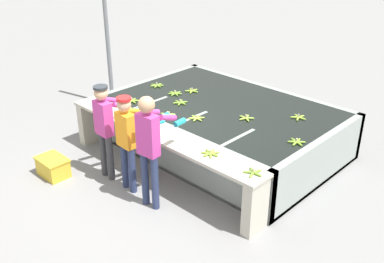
{
  "coord_description": "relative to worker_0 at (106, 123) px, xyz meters",
  "views": [
    {
      "loc": [
        4.8,
        -3.96,
        3.96
      ],
      "look_at": [
        0.0,
        1.0,
        0.6
      ],
      "focal_mm": 42.0,
      "sensor_mm": 36.0,
      "label": 1
    }
  ],
  "objects": [
    {
      "name": "banana_bunch_floating_7",
      "position": [
        0.3,
        1.06,
        -0.09
      ],
      "size": [
        0.28,
        0.27,
        0.08
      ],
      "color": "#9EC642",
      "rests_on": "wash_tank"
    },
    {
      "name": "banana_bunch_floating_9",
      "position": [
        1.96,
        2.51,
        -0.09
      ],
      "size": [
        0.27,
        0.28,
        0.08
      ],
      "color": "#93BC3D",
      "rests_on": "wash_tank"
    },
    {
      "name": "worker_1",
      "position": [
        0.55,
        0.01,
        -0.03
      ],
      "size": [
        0.43,
        0.72,
        1.57
      ],
      "color": "navy",
      "rests_on": "ground"
    },
    {
      "name": "banana_bunch_floating_6",
      "position": [
        -0.34,
        1.85,
        -0.09
      ],
      "size": [
        0.28,
        0.28,
        0.08
      ],
      "color": "#75A333",
      "rests_on": "wash_tank"
    },
    {
      "name": "banana_bunch_floating_3",
      "position": [
        0.07,
        1.59,
        -0.09
      ],
      "size": [
        0.28,
        0.26,
        0.08
      ],
      "color": "#75A333",
      "rests_on": "wash_tank"
    },
    {
      "name": "banana_bunch_floating_1",
      "position": [
        -0.91,
        1.9,
        -0.09
      ],
      "size": [
        0.28,
        0.28,
        0.08
      ],
      "color": "#75A333",
      "rests_on": "wash_tank"
    },
    {
      "name": "banana_bunch_floating_2",
      "position": [
        2.43,
        1.71,
        -0.09
      ],
      "size": [
        0.27,
        0.28,
        0.08
      ],
      "color": "#7FAD33",
      "rests_on": "wash_tank"
    },
    {
      "name": "work_ledge",
      "position": [
        0.67,
        0.5,
        -0.36
      ],
      "size": [
        4.08,
        0.45,
        0.86
      ],
      "color": "#B7B2A3",
      "rests_on": "ground"
    },
    {
      "name": "banana_bunch_floating_5",
      "position": [
        -0.63,
        1.03,
        -0.09
      ],
      "size": [
        0.28,
        0.28,
        0.08
      ],
      "color": "#7FAD33",
      "rests_on": "wash_tank"
    },
    {
      "name": "worker_0",
      "position": [
        0.0,
        0.0,
        0.0
      ],
      "size": [
        0.43,
        0.72,
        1.6
      ],
      "color": "#38383D",
      "rests_on": "ground"
    },
    {
      "name": "crate",
      "position": [
        -0.69,
        -0.65,
        -0.8
      ],
      "size": [
        0.55,
        0.39,
        0.32
      ],
      "color": "gold",
      "rests_on": "ground"
    },
    {
      "name": "banana_bunch_floating_4",
      "position": [
        1.35,
        1.88,
        -0.09
      ],
      "size": [
        0.27,
        0.28,
        0.08
      ],
      "color": "#93BC3D",
      "rests_on": "wash_tank"
    },
    {
      "name": "banana_bunch_floating_8",
      "position": [
        0.75,
        1.3,
        -0.09
      ],
      "size": [
        0.28,
        0.27,
        0.08
      ],
      "color": "#9EC642",
      "rests_on": "wash_tank"
    },
    {
      "name": "wash_tank",
      "position": [
        0.67,
        2.09,
        -0.54
      ],
      "size": [
        4.08,
        2.74,
        0.86
      ],
      "color": "gray",
      "rests_on": "ground"
    },
    {
      "name": "banana_bunch_ledge_2",
      "position": [
        2.51,
        0.54,
        -0.09
      ],
      "size": [
        0.26,
        0.28,
        0.08
      ],
      "color": "#75A333",
      "rests_on": "work_ledge"
    },
    {
      "name": "banana_bunch_floating_0",
      "position": [
        -0.19,
        2.17,
        -0.09
      ],
      "size": [
        0.28,
        0.27,
        0.08
      ],
      "color": "#8CB738",
      "rests_on": "wash_tank"
    },
    {
      "name": "worker_2",
      "position": [
        1.13,
        -0.05,
        0.1
      ],
      "size": [
        0.45,
        0.73,
        1.76
      ],
      "color": "navy",
      "rests_on": "ground"
    },
    {
      "name": "support_post_left",
      "position": [
        -2.48,
        1.92,
        0.63
      ],
      "size": [
        0.09,
        0.09,
        3.2
      ],
      "color": "slate",
      "rests_on": "ground"
    },
    {
      "name": "ground_plane",
      "position": [
        0.67,
        0.28,
        -0.97
      ],
      "size": [
        80.0,
        80.0,
        0.0
      ],
      "primitive_type": "plane",
      "color": "gray",
      "rests_on": "ground"
    },
    {
      "name": "banana_bunch_ledge_0",
      "position": [
        -0.77,
        0.5,
        -0.09
      ],
      "size": [
        0.28,
        0.28,
        0.08
      ],
      "color": "#93BC3D",
      "rests_on": "work_ledge"
    },
    {
      "name": "knife_0",
      "position": [
        -0.18,
        0.59,
        -0.1
      ],
      "size": [
        0.18,
        0.33,
        0.02
      ],
      "color": "silver",
      "rests_on": "work_ledge"
    },
    {
      "name": "banana_bunch_ledge_1",
      "position": [
        1.75,
        0.54,
        -0.09
      ],
      "size": [
        0.28,
        0.28,
        0.08
      ],
      "color": "#7FAD33",
      "rests_on": "work_ledge"
    }
  ]
}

